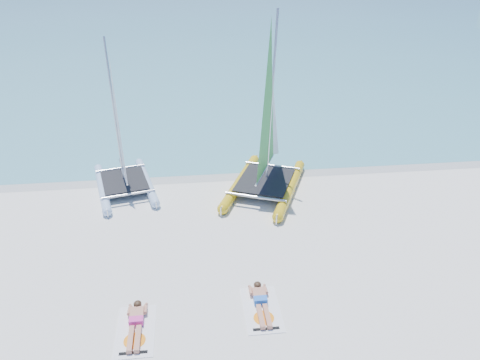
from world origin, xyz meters
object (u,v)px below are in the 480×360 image
(towel_a, at_px, (136,331))
(towel_b, at_px, (262,309))
(catamaran_blue, at_px, (120,147))
(sunbather_b, at_px, (261,301))
(sunbather_a, at_px, (136,322))
(catamaran_yellow, at_px, (269,134))

(towel_a, height_order, towel_b, same)
(catamaran_blue, distance_m, sunbather_b, 8.98)
(towel_b, bearing_deg, catamaran_blue, 120.00)
(sunbather_a, bearing_deg, sunbather_b, 7.01)
(sunbather_a, bearing_deg, catamaran_blue, 97.90)
(catamaran_blue, relative_size, catamaran_yellow, 0.86)
(catamaran_blue, bearing_deg, sunbather_b, -72.51)
(catamaran_blue, height_order, sunbather_a, catamaran_blue)
(towel_b, bearing_deg, towel_a, -172.99)
(towel_a, relative_size, towel_b, 1.00)
(catamaran_blue, xyz_separation_m, towel_a, (1.11, -8.20, -1.81))
(catamaran_yellow, distance_m, towel_b, 7.88)
(catamaran_blue, bearing_deg, towel_b, -73.13)
(catamaran_yellow, height_order, towel_b, catamaran_yellow)
(towel_b, relative_size, sunbather_b, 1.07)
(catamaran_yellow, xyz_separation_m, towel_a, (-4.80, -7.84, -2.23))
(catamaran_yellow, bearing_deg, towel_b, -77.89)
(catamaran_blue, relative_size, towel_a, 3.29)
(sunbather_a, relative_size, towel_b, 0.93)
(sunbather_a, xyz_separation_m, towel_b, (3.38, 0.22, -0.11))
(catamaran_yellow, bearing_deg, towel_a, -98.56)
(towel_a, bearing_deg, towel_b, 7.01)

